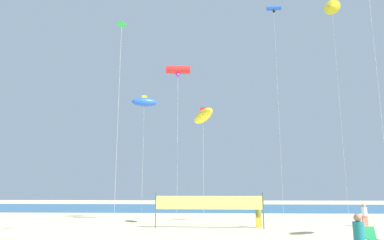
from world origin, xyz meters
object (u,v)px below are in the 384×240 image
Objects in this scene: kite_red_tube at (178,70)px; kite_yellow_inflatable at (203,116)px; volleyball_net at (209,204)px; folding_beach_chair at (371,236)px; kite_green_diamond at (122,29)px; kite_blue_inflatable at (144,102)px; beachgoer_white_shirt at (365,214)px; kite_yellow_delta at (332,7)px; kite_blue_tube at (274,9)px; beachgoer_teal_shirt at (359,237)px; beachgoer_olive_shirt at (258,214)px.

kite_yellow_inflatable is at bearing -37.79° from kite_red_tube.
volleyball_net is 6.40m from kite_yellow_inflatable.
volleyball_net is at bearing 172.97° from folding_beach_chair.
volleyball_net is at bearing 53.67° from kite_green_diamond.
kite_blue_inflatable is (-0.68, 11.26, -1.51)m from kite_green_diamond.
beachgoer_white_shirt is 0.07× the size of kite_yellow_delta.
kite_yellow_inflatable is 0.81× the size of kite_blue_inflatable.
kite_yellow_inflatable is at bearing 153.29° from beachgoer_white_shirt.
kite_yellow_delta reaches higher than kite_red_tube.
kite_blue_tube is at bearing -164.22° from kite_yellow_delta.
folding_beach_chair is 0.07× the size of kite_green_diamond.
kite_yellow_delta reaches higher than kite_blue_inflatable.
beachgoer_olive_shirt is (-2.15, 11.54, -0.01)m from beachgoer_teal_shirt.
kite_red_tube is 1.17× the size of kite_blue_inflatable.
beachgoer_white_shirt is at bearing 5.48° from kite_yellow_inflatable.
beachgoer_white_shirt is 20.27m from kite_blue_tube.
kite_blue_inflatable is (-16.77, 2.89, 9.20)m from beachgoer_white_shirt.
beachgoer_teal_shirt is at bearing -58.58° from kite_red_tube.
folding_beach_chair is 0.08× the size of kite_blue_inflatable.
kite_yellow_inflatable is 20.19m from kite_yellow_delta.
kite_red_tube is at bearing -37.70° from kite_blue_inflatable.
kite_green_diamond is at bearing -126.33° from volleyball_net.
kite_blue_tube is (12.07, 2.42, 9.79)m from kite_blue_inflatable.
beachgoer_teal_shirt is 0.24× the size of volleyball_net.
beachgoer_white_shirt is at bearing -9.78° from kite_blue_inflatable.
beachgoer_teal_shirt is 14.78m from kite_yellow_inflatable.
beachgoer_olive_shirt is (-7.76, -1.12, 0.08)m from beachgoer_white_shirt.
kite_red_tube is at bearing 74.47° from kite_green_diamond.
kite_yellow_inflatable reaches higher than volleyball_net.
kite_yellow_delta is (18.33, 4.19, 10.85)m from kite_blue_inflatable.
beachgoer_olive_shirt is 0.21× the size of kite_yellow_inflatable.
kite_red_tube reaches higher than kite_blue_inflatable.
kite_blue_tube is (-4.70, 5.31, 18.99)m from beachgoer_white_shirt.
kite_green_diamond is (-2.46, -8.84, -0.54)m from kite_red_tube.
kite_red_tube reaches higher than beachgoer_teal_shirt.
kite_yellow_delta is (7.17, 19.74, 19.95)m from beachgoer_teal_shirt.
kite_red_tube is 0.57× the size of kite_yellow_delta.
beachgoer_teal_shirt reaches higher than beachgoer_white_shirt.
kite_red_tube is at bearing -151.51° from kite_blue_tube.
beachgoer_olive_shirt reaches higher than beachgoer_white_shirt.
kite_blue_inflatable is 21.71m from kite_yellow_delta.
folding_beach_chair is at bearing -0.88° from kite_green_diamond.
kite_red_tube is at bearing 142.21° from kite_yellow_inflatable.
kite_red_tube is (-2.41, 2.22, 10.48)m from volleyball_net.
kite_blue_inflatable is at bearing -168.66° from kite_blue_tube.
beachgoer_white_shirt is at bearing 8.88° from volleyball_net.
beachgoer_white_shirt is at bearing -102.39° from kite_yellow_delta.
kite_yellow_delta reaches higher than kite_blue_tube.
kite_blue_inflatable is at bearing 173.41° from folding_beach_chair.
kite_green_diamond is 19.63m from kite_blue_tube.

